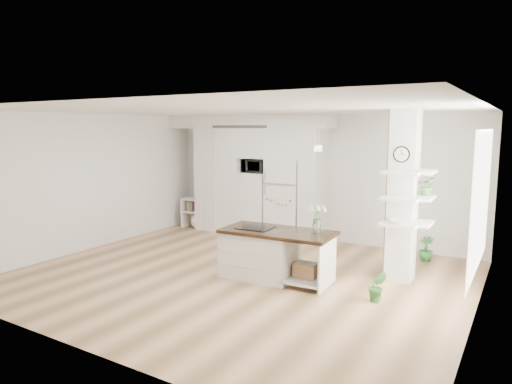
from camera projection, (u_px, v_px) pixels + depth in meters
floor at (239, 276)px, 7.51m from camera, size 7.00×6.00×0.01m
room at (238, 163)px, 7.25m from camera, size 7.04×6.04×2.72m
cabinet_wall at (250, 168)px, 10.30m from camera, size 4.00×0.71×2.70m
refrigerator at (286, 199)px, 9.93m from camera, size 0.78×0.69×1.75m
column at (407, 197)px, 7.06m from camera, size 0.69×0.90×2.70m
window at (481, 201)px, 5.77m from camera, size 0.00×2.40×2.40m
pendant_light at (344, 149)px, 6.47m from camera, size 0.12×0.12×0.10m
kitchen_island at (267, 252)px, 7.38m from camera, size 1.83×0.94×1.37m
bookshelf at (196, 215)px, 11.06m from camera, size 0.62×0.37×0.72m
floor_plant_a at (377, 286)px, 6.36m from camera, size 0.30×0.26×0.45m
floor_plant_b at (426, 249)px, 8.34m from camera, size 0.28×0.28×0.45m
microwave at (255, 166)px, 10.16m from camera, size 0.54×0.37×0.30m
shelf_plant at (427, 186)px, 7.05m from camera, size 0.27×0.23×0.30m
decor_bowl at (397, 221)px, 6.95m from camera, size 0.22×0.22×0.05m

